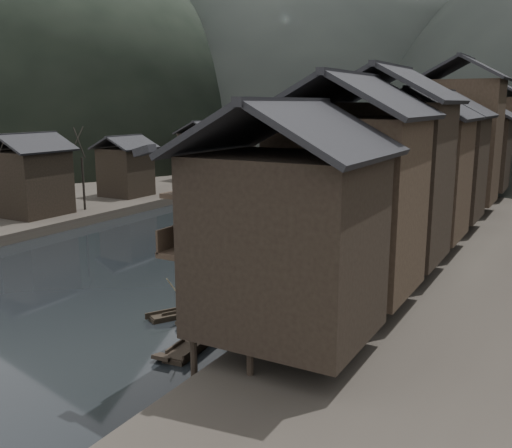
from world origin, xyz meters
The scene contains 12 objects.
water centered at (0.00, 0.00, 0.00)m, with size 300.00×300.00×0.00m, color black.
left_bank centered at (-35.00, 40.00, 0.60)m, with size 40.00×200.00×1.20m, color #2D2823.
stilt_houses centered at (17.28, 19.95, 8.85)m, with size 9.00×67.60×16.69m.
left_houses centered at (-20.50, 20.12, 5.66)m, with size 8.10×53.20×8.73m.
bare_trees centered at (-17.00, 24.64, 6.47)m, with size 3.99×74.68×7.97m.
moored_sampans centered at (11.94, 26.99, 0.20)m, with size 2.96×73.12×0.47m.
midriver_boats centered at (-0.66, 44.92, 0.20)m, with size 12.54×35.24×0.44m.
stone_bridge centered at (0.00, 72.00, 5.11)m, with size 40.00×6.00×9.00m.
hero_sampan centered at (8.48, -3.20, 0.20)m, with size 3.07×4.53×0.43m.
cargo_heap centered at (8.37, -3.01, 0.75)m, with size 1.05×1.37×0.63m, color black.
boatman centered at (9.31, -4.64, 1.25)m, with size 0.60×0.39×1.64m, color slate.
bamboo_pole centered at (9.51, -4.64, 3.76)m, with size 0.06×0.06×4.03m, color #8C7A51.
Camera 1 is at (27.48, -28.57, 12.11)m, focal length 40.00 mm.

